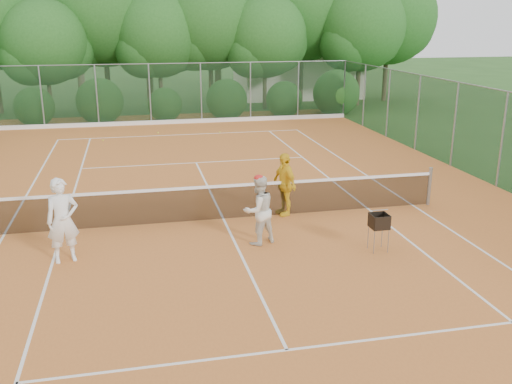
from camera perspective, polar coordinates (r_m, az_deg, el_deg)
ground at (r=15.20m, az=-3.26°, el=-2.83°), size 120.00×120.00×0.00m
clay_court at (r=15.20m, az=-3.26°, el=-2.79°), size 18.00×36.00×0.02m
club_building at (r=39.92m, az=4.14°, el=11.65°), size 8.00×5.00×3.00m
tennis_net at (r=15.03m, az=-3.29°, el=-0.92°), size 11.97×0.10×1.10m
player_white at (r=13.00m, az=-18.77°, el=-2.72°), size 0.78×0.61×1.88m
player_center_grp at (r=13.31m, az=0.27°, el=-1.81°), size 0.98×0.88×1.69m
player_yellow at (r=15.34m, az=2.85°, el=0.80°), size 0.69×1.08×1.71m
ball_hopper at (r=13.24m, az=12.22°, el=-2.94°), size 0.38×0.38×0.88m
stray_ball_a at (r=25.88m, az=-15.05°, el=5.02°), size 0.07×0.07×0.07m
stray_ball_b at (r=27.11m, az=-9.78°, el=5.88°), size 0.07×0.07×0.07m
stray_ball_c at (r=26.92m, az=-3.63°, el=6.01°), size 0.07×0.07×0.07m
court_markings at (r=15.19m, az=-3.26°, el=-2.75°), size 11.03×23.83×0.01m
fence_back at (r=29.45m, az=-8.03°, el=9.71°), size 18.07×0.07×3.00m
tropical_treeline at (r=34.55m, az=-6.54°, el=16.78°), size 32.10×8.49×15.03m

